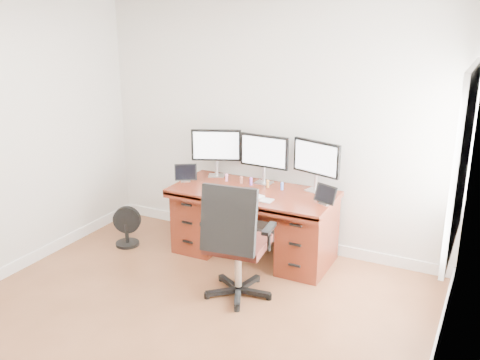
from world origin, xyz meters
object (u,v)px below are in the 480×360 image
at_px(monitor_center, 264,153).
at_px(floor_fan, 126,227).
at_px(desk, 254,221).
at_px(keyboard, 250,195).
at_px(office_chair, 236,261).

bearing_deg(monitor_center, floor_fan, -152.60).
bearing_deg(floor_fan, monitor_center, 2.47).
xyz_separation_m(desk, monitor_center, (-0.00, 0.24, 0.68)).
bearing_deg(keyboard, desk, 113.98).
xyz_separation_m(office_chair, floor_fan, (-1.61, 0.46, -0.15)).
relative_size(desk, office_chair, 1.51).
bearing_deg(desk, monitor_center, 90.02).
bearing_deg(keyboard, floor_fan, -158.52).
relative_size(desk, monitor_center, 3.09).
bearing_deg(office_chair, monitor_center, 95.28).
bearing_deg(floor_fan, office_chair, -38.38).
bearing_deg(floor_fan, desk, -6.13).
relative_size(floor_fan, keyboard, 1.54).
xyz_separation_m(desk, office_chair, (0.23, -0.87, -0.03)).
height_order(floor_fan, keyboard, keyboard).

